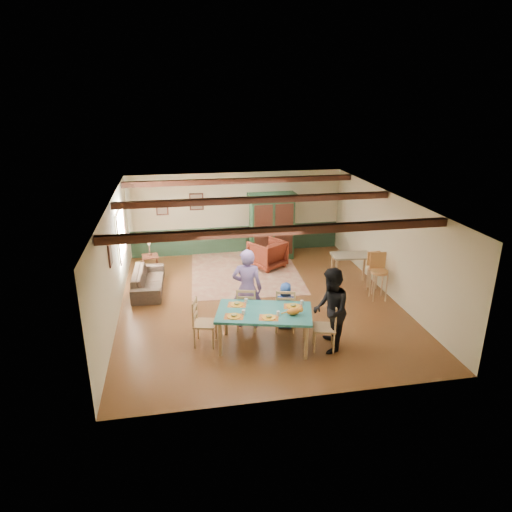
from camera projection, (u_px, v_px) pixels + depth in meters
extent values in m
plane|color=#563018|center=(259.00, 302.00, 11.83)|extent=(8.00, 8.00, 0.00)
cube|color=beige|center=(237.00, 213.00, 15.07)|extent=(7.00, 0.02, 2.70)
cube|color=beige|center=(114.00, 262.00, 10.78)|extent=(0.02, 8.00, 2.70)
cube|color=beige|center=(390.00, 245.00, 11.97)|extent=(0.02, 8.00, 2.70)
cube|color=silver|center=(259.00, 200.00, 10.92)|extent=(7.00, 8.00, 0.02)
cube|color=#1B3322|center=(237.00, 239.00, 15.36)|extent=(6.95, 0.03, 0.90)
cube|color=black|center=(281.00, 231.00, 8.82)|extent=(6.95, 0.16, 0.16)
cube|color=black|center=(256.00, 200.00, 11.32)|extent=(6.95, 0.16, 0.16)
cube|color=black|center=(241.00, 181.00, 13.72)|extent=(6.95, 0.16, 0.16)
imported|color=#795FA3|center=(247.00, 289.00, 10.31)|extent=(0.78, 0.61, 1.89)
imported|color=black|center=(331.00, 310.00, 9.38)|extent=(0.88, 1.02, 1.81)
imported|color=#284DA3|center=(285.00, 306.00, 10.38)|extent=(0.61, 0.47, 1.10)
cube|color=beige|center=(245.00, 272.00, 13.78)|extent=(3.37, 3.93, 0.01)
cube|color=#153521|center=(272.00, 226.00, 14.62)|extent=(1.53, 0.64, 2.14)
imported|color=#43130D|center=(267.00, 254.00, 14.04)|extent=(1.29, 1.30, 0.86)
imported|color=#362A22|center=(148.00, 280.00, 12.44)|extent=(0.84, 2.01, 0.58)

